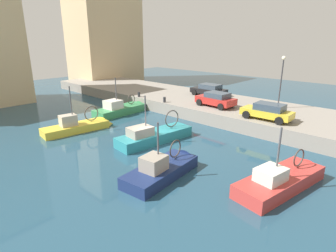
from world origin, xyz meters
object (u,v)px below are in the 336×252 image
fishing_boat_navy (165,173)px  quay_streetlamp (282,74)px  fishing_boat_yellow (80,129)px  mooring_bollard_mid (139,94)px  fishing_boat_green (123,112)px  parked_car_red (216,99)px  mooring_bollard_south (164,100)px  parked_car_black (209,90)px  fishing_boat_teal (158,139)px  fishing_boat_red (283,184)px  parked_car_yellow (268,111)px

fishing_boat_navy → quay_streetlamp: size_ratio=1.23×
fishing_boat_yellow → fishing_boat_navy: bearing=-94.1°
fishing_boat_navy → mooring_bollard_mid: fishing_boat_navy is taller
fishing_boat_green → mooring_bollard_mid: fishing_boat_green is taller
fishing_boat_navy → parked_car_red: bearing=21.0°
parked_car_red → mooring_bollard_south: 5.34m
parked_car_black → mooring_bollard_mid: parked_car_black is taller
fishing_boat_navy → mooring_bollard_mid: 16.68m
fishing_boat_navy → mooring_bollard_south: 13.66m
fishing_boat_teal → mooring_bollard_mid: bearing=56.2°
fishing_boat_green → fishing_boat_yellow: 6.32m
fishing_boat_yellow → mooring_bollard_mid: (9.00, 2.60, 1.36)m
fishing_boat_yellow → parked_car_red: fishing_boat_yellow is taller
mooring_bollard_south → quay_streetlamp: size_ratio=0.11×
fishing_boat_yellow → mooring_bollard_south: 9.21m
fishing_boat_red → mooring_bollard_mid: fishing_boat_red is taller
fishing_boat_teal → parked_car_red: (8.29, 0.30, 1.80)m
fishing_boat_yellow → mooring_bollard_south: (9.00, -1.40, 1.36)m
fishing_boat_navy → fishing_boat_yellow: 10.88m
parked_car_black → fishing_boat_yellow: bearing=169.7°
mooring_bollard_mid → quay_streetlamp: (5.65, -13.57, 2.98)m
parked_car_black → quay_streetlamp: quay_streetlamp is taller
parked_car_yellow → fishing_boat_navy: bearing=174.5°
parked_car_red → parked_car_yellow: size_ratio=0.96×
fishing_boat_teal → parked_car_red: size_ratio=1.83×
mooring_bollard_south → fishing_boat_green: bearing=132.2°
mooring_bollard_south → mooring_bollard_mid: bearing=90.0°
fishing_boat_navy → fishing_boat_teal: bearing=49.6°
fishing_boat_yellow → quay_streetlamp: size_ratio=1.32×
parked_car_black → fishing_boat_navy: bearing=-152.8°
parked_car_black → quay_streetlamp: size_ratio=0.85×
fishing_boat_red → parked_car_yellow: size_ratio=1.68×
parked_car_red → mooring_bollard_south: parked_car_red is taller
parked_car_yellow → fishing_boat_red: bearing=-149.3°
fishing_boat_red → mooring_bollard_mid: (6.37, 19.00, 1.38)m
mooring_bollard_mid → parked_car_black: bearing=-41.4°
fishing_boat_green → mooring_bollard_south: 4.61m
fishing_boat_green → mooring_bollard_south: bearing=-47.8°
parked_car_red → parked_car_yellow: parked_car_red is taller
parked_car_yellow → fishing_boat_yellow: bearing=130.6°
parked_car_red → mooring_bollard_mid: parked_car_red is taller
fishing_boat_green → parked_car_yellow: 14.48m
mooring_bollard_south → fishing_boat_navy: bearing=-136.0°
fishing_boat_teal → fishing_boat_navy: bearing=-130.4°
fishing_boat_red → fishing_boat_green: 18.58m
fishing_boat_green → fishing_boat_yellow: (-6.04, -1.86, -0.01)m
fishing_boat_yellow → parked_car_yellow: bearing=-49.4°
mooring_bollard_south → quay_streetlamp: 11.51m
fishing_boat_red → mooring_bollard_south: bearing=67.0°
parked_car_yellow → quay_streetlamp: (4.45, 0.93, 2.56)m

